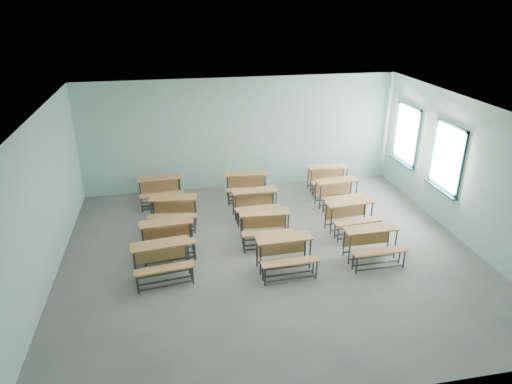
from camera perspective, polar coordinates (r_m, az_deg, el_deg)
The scene contains 13 objects.
room at distance 9.47m, azimuth 2.45°, elevation 0.62°, with size 9.04×8.04×3.24m.
desk_unit_r0c0 at distance 9.37m, azimuth -11.72°, elevation -7.86°, with size 1.24×0.92×0.72m.
desk_unit_r0c1 at distance 9.40m, azimuth 3.65°, elevation -7.22°, with size 1.18×0.82×0.72m.
desk_unit_r0c2 at distance 10.04m, azimuth 14.34°, elevation -5.83°, with size 1.17×0.81×0.72m.
desk_unit_r1c0 at distance 10.18m, azimuth -11.03°, elevation -5.07°, with size 1.21×0.86×0.72m.
desk_unit_r1c1 at distance 10.42m, azimuth 1.16°, elevation -3.88°, with size 1.20×0.84×0.72m.
desk_unit_r1c2 at distance 11.14m, azimuth 11.78°, elevation -2.50°, with size 1.22×0.88×0.72m.
desk_unit_r2c0 at distance 11.33m, azimuth -10.30°, elevation -1.92°, with size 1.23×0.90×0.72m.
desk_unit_r2c1 at distance 11.54m, azimuth -0.06°, elevation -1.01°, with size 1.18×0.81×0.72m.
desk_unit_r2c2 at distance 12.36m, azimuth 10.22°, elevation 0.32°, with size 1.22×0.88×0.72m.
desk_unit_r3c0 at distance 12.59m, azimuth -11.90°, elevation 0.64°, with size 1.21×0.86×0.72m.
desk_unit_r3c1 at distance 12.63m, azimuth -1.17°, elevation 1.23°, with size 1.21×0.87×0.72m.
desk_unit_r3c2 at distance 13.28m, azimuth 9.06°, elevation 2.08°, with size 1.18×0.82×0.72m.
Camera 1 is at (-1.95, -8.44, 5.30)m, focal length 32.00 mm.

